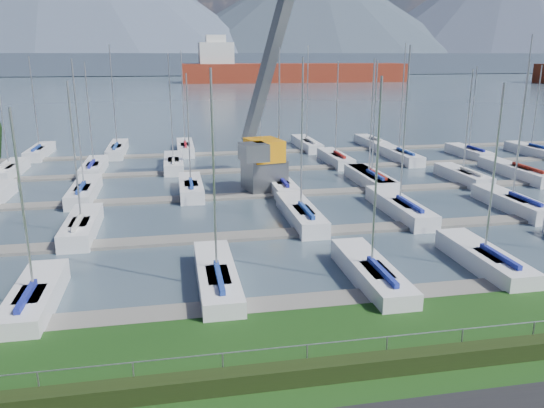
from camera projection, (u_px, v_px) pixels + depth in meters
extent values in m
cube|color=#445664|center=(180.00, 79.00, 265.22)|extent=(800.00, 540.00, 0.20)
cube|color=black|center=(337.00, 369.00, 18.74)|extent=(80.00, 0.70, 0.70)
cylinder|color=#919499|center=(334.00, 342.00, 18.89)|extent=(80.00, 0.04, 0.04)
cube|color=#434F62|center=(177.00, 63.00, 329.69)|extent=(900.00, 80.00, 12.00)
cone|color=#3A4656|center=(316.00, 13.00, 415.10)|extent=(300.00, 300.00, 85.00)
cone|color=#3F485C|center=(505.00, 8.00, 452.88)|extent=(320.00, 320.00, 100.00)
cube|color=slate|center=(296.00, 304.00, 24.95)|extent=(90.00, 1.60, 0.25)
cube|color=slate|center=(261.00, 235.00, 34.40)|extent=(90.00, 1.60, 0.25)
cube|color=gray|center=(241.00, 196.00, 43.86)|extent=(90.00, 1.60, 0.25)
cube|color=slate|center=(228.00, 171.00, 53.32)|extent=(90.00, 1.60, 0.25)
cube|color=slate|center=(219.00, 154.00, 62.78)|extent=(90.00, 1.60, 0.25)
cube|color=slate|center=(264.00, 174.00, 45.56)|extent=(3.78, 3.78, 2.60)
cube|color=orange|center=(264.00, 150.00, 44.99)|extent=(3.23, 3.85, 1.80)
cube|color=slate|center=(275.00, 41.00, 47.12)|extent=(5.05, 10.80, 19.89)
cube|color=slate|center=(254.00, 152.00, 42.83)|extent=(2.40, 2.56, 1.40)
cube|color=maroon|center=(295.00, 75.00, 229.84)|extent=(96.86, 18.80, 10.00)
cube|color=silver|center=(216.00, 58.00, 222.03)|extent=(14.12, 14.12, 12.00)
cube|color=silver|center=(216.00, 40.00, 220.13)|extent=(8.07, 8.07, 4.00)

